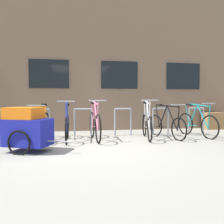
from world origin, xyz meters
TOP-DOWN VIEW (x-y plane):
  - ground_plane at (0.00, 0.00)m, footprint 42.00×42.00m
  - storefront_building at (0.00, 7.17)m, footprint 28.00×7.99m
  - bike_rack at (0.43, 1.90)m, footprint 6.54×0.05m
  - bicycle_orange at (-1.28, 1.29)m, footprint 0.46×1.70m
  - bicycle_silver at (1.56, 1.22)m, footprint 0.48×1.71m
  - bicycle_pink at (0.11, 1.26)m, footprint 0.44×1.78m
  - bicycle_teal at (3.12, 1.32)m, footprint 0.51×1.69m
  - bicycle_blue at (-0.63, 1.28)m, footprint 0.44×1.74m
  - bicycle_black at (2.16, 1.26)m, footprint 0.54×1.69m
  - bike_trailer at (-1.45, 0.06)m, footprint 1.45×0.91m
  - planter_box at (4.65, 2.85)m, footprint 0.70×0.44m

SIDE VIEW (x-z plane):
  - ground_plane at x=0.00m, z-range 0.00..0.00m
  - planter_box at x=4.65m, z-range 0.00..0.60m
  - bicycle_black at x=2.16m, z-range -0.13..0.86m
  - bicycle_teal at x=3.12m, z-range -0.13..0.88m
  - bicycle_blue at x=-0.63m, z-range -0.16..0.92m
  - bicycle_silver at x=1.56m, z-range -0.17..0.94m
  - bicycle_orange at x=-1.28m, z-range -0.10..0.89m
  - bicycle_pink at x=0.11m, z-range -0.14..0.95m
  - bike_trailer at x=-1.45m, z-range 0.01..0.96m
  - bike_rack at x=0.43m, z-range 0.08..0.91m
  - storefront_building at x=0.00m, z-range 0.00..5.38m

